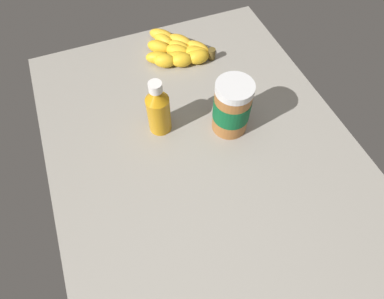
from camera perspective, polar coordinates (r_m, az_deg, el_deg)
The scene contains 4 objects.
ground_plane at distance 74.01cm, azimuth 2.84°, elevation -2.81°, with size 96.13×68.00×4.65cm, color gray.
banana_bunch at distance 92.95cm, azimuth -2.21°, elevation 17.01°, with size 18.16×18.85×3.77cm.
peanut_butter_jar at distance 72.47cm, azimuth 7.04°, elevation 7.39°, with size 8.36×8.36×13.69cm.
honey_bottle at distance 72.23cm, azimuth -5.97°, elevation 7.10°, with size 5.27×5.27×14.56cm.
Camera 1 is at (33.04, -16.76, 61.74)cm, focal length 30.24 mm.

